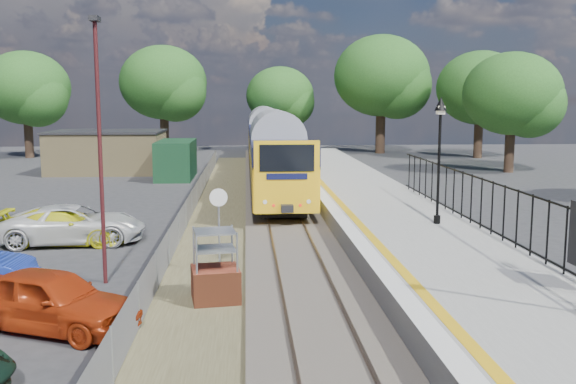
{
  "coord_description": "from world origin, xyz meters",
  "views": [
    {
      "loc": [
        -1.65,
        -16.65,
        5.37
      ],
      "look_at": [
        -0.12,
        6.8,
        2.0
      ],
      "focal_mm": 40.0,
      "sensor_mm": 36.0,
      "label": 1
    }
  ],
  "objects": [
    {
      "name": "outbuilding",
      "position": [
        -10.91,
        31.21,
        1.52
      ],
      "size": [
        10.8,
        10.1,
        3.12
      ],
      "color": "tan",
      "rests_on": "ground"
    },
    {
      "name": "car_white",
      "position": [
        -8.16,
        7.58,
        0.73
      ],
      "size": [
        5.41,
        2.84,
        1.45
      ],
      "primitive_type": "imported",
      "rotation": [
        0.0,
        0.0,
        1.66
      ],
      "color": "silver",
      "rests_on": "ground"
    },
    {
      "name": "tree_line",
      "position": [
        1.4,
        42.0,
        6.61
      ],
      "size": [
        56.8,
        43.8,
        11.88
      ],
      "color": "#332319",
      "rests_on": "ground"
    },
    {
      "name": "brick_plinth",
      "position": [
        -2.5,
        0.03,
        0.96
      ],
      "size": [
        1.4,
        1.4,
        1.99
      ],
      "rotation": [
        0.0,
        0.0,
        0.15
      ],
      "color": "brown",
      "rests_on": "ground"
    },
    {
      "name": "track_bed",
      "position": [
        -0.47,
        9.67,
        0.09
      ],
      "size": [
        5.9,
        80.0,
        0.29
      ],
      "color": "#473F38",
      "rests_on": "ground"
    },
    {
      "name": "carpark_lamp",
      "position": [
        -5.85,
        2.08,
        4.35
      ],
      "size": [
        0.25,
        0.5,
        7.7
      ],
      "color": "#451719",
      "rests_on": "ground"
    },
    {
      "name": "palisade_fence",
      "position": [
        6.55,
        2.24,
        1.84
      ],
      "size": [
        0.12,
        26.0,
        2.0
      ],
      "color": "black",
      "rests_on": "platform"
    },
    {
      "name": "platform",
      "position": [
        4.2,
        8.0,
        0.45
      ],
      "size": [
        5.0,
        70.0,
        0.9
      ],
      "primitive_type": "cube",
      "color": "gray",
      "rests_on": "ground"
    },
    {
      "name": "victorian_lamp_north",
      "position": [
        5.3,
        6.0,
        4.3
      ],
      "size": [
        0.44,
        0.44,
        4.6
      ],
      "color": "black",
      "rests_on": "platform"
    },
    {
      "name": "train",
      "position": [
        0.0,
        29.76,
        2.34
      ],
      "size": [
        2.82,
        40.83,
        3.51
      ],
      "color": "yellow",
      "rests_on": "ground"
    },
    {
      "name": "platform_edge",
      "position": [
        2.14,
        8.0,
        0.9
      ],
      "size": [
        0.9,
        70.0,
        0.01
      ],
      "color": "silver",
      "rests_on": "platform"
    },
    {
      "name": "speed_sign",
      "position": [
        -2.5,
        2.64,
        1.85
      ],
      "size": [
        0.55,
        0.13,
        2.73
      ],
      "rotation": [
        0.0,
        0.0,
        0.12
      ],
      "color": "#999EA3",
      "rests_on": "ground"
    },
    {
      "name": "car_red",
      "position": [
        -6.27,
        -1.82,
        0.74
      ],
      "size": [
        4.66,
        3.3,
        1.47
      ],
      "primitive_type": "imported",
      "rotation": [
        0.0,
        0.0,
        1.17
      ],
      "color": "#B63510",
      "rests_on": "ground"
    },
    {
      "name": "wire_fence",
      "position": [
        -4.2,
        12.0,
        0.6
      ],
      "size": [
        0.06,
        52.0,
        1.2
      ],
      "color": "#999EA3",
      "rests_on": "ground"
    },
    {
      "name": "car_yellow",
      "position": [
        -8.49,
        7.38,
        0.67
      ],
      "size": [
        4.66,
        1.92,
        1.35
      ],
      "primitive_type": "imported",
      "rotation": [
        0.0,
        0.0,
        1.58
      ],
      "color": "yellow",
      "rests_on": "ground"
    },
    {
      "name": "ground",
      "position": [
        0.0,
        0.0,
        0.0
      ],
      "size": [
        120.0,
        120.0,
        0.0
      ],
      "primitive_type": "plane",
      "color": "#2D2D30",
      "rests_on": "ground"
    }
  ]
}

